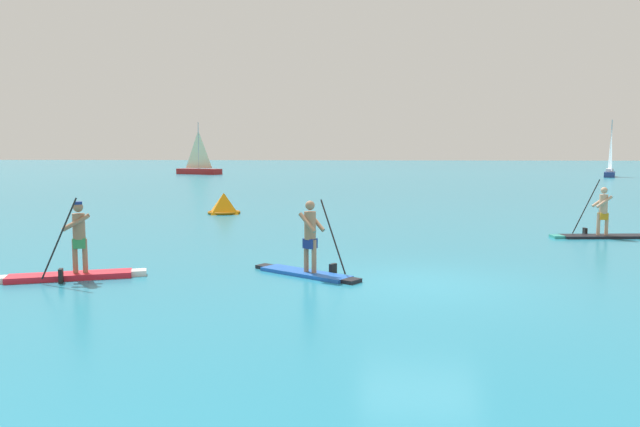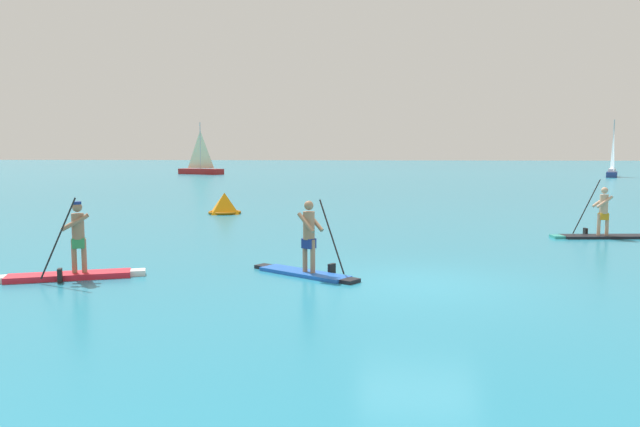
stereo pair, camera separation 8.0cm
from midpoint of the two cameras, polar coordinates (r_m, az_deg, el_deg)
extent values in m
plane|color=teal|center=(12.73, 9.46, -6.70)|extent=(440.00, 440.00, 0.00)
cube|color=red|center=(14.18, -22.97, -5.54)|extent=(2.59, 1.48, 0.12)
cube|color=white|center=(14.07, -17.12, -5.43)|extent=(0.42, 0.44, 0.12)
cylinder|color=#997051|center=(14.09, -22.59, -3.80)|extent=(0.11, 0.11, 0.75)
cylinder|color=#997051|center=(14.07, -21.77, -3.78)|extent=(0.11, 0.11, 0.75)
cube|color=#338C4C|center=(14.04, -22.22, -2.64)|extent=(0.32, 0.30, 0.22)
cylinder|color=#997051|center=(13.99, -22.28, -1.14)|extent=(0.26, 0.26, 0.56)
sphere|color=#997051|center=(13.95, -22.34, 0.55)|extent=(0.21, 0.21, 0.21)
cylinder|color=navy|center=(13.94, -22.36, 0.94)|extent=(0.18, 0.18, 0.06)
cylinder|color=#997051|center=(13.84, -22.57, -0.85)|extent=(0.53, 0.31, 0.37)
cylinder|color=#997051|center=(14.14, -22.42, -0.71)|extent=(0.53, 0.31, 0.37)
cylinder|color=black|center=(13.68, -23.89, -2.19)|extent=(0.72, 0.31, 1.71)
cube|color=black|center=(13.81, -23.75, -5.53)|extent=(0.15, 0.22, 0.32)
cube|color=blue|center=(13.48, -1.59, -5.74)|extent=(2.23, 1.73, 0.08)
cube|color=black|center=(12.70, 2.85, -6.47)|extent=(0.46, 0.49, 0.08)
cube|color=black|center=(14.34, -5.51, -5.07)|extent=(0.43, 0.44, 0.08)
cylinder|color=#997051|center=(13.24, -0.75, -4.13)|extent=(0.11, 0.11, 0.75)
cylinder|color=#997051|center=(13.39, -1.50, -4.03)|extent=(0.11, 0.11, 0.75)
cube|color=navy|center=(13.27, -1.13, -2.88)|extent=(0.34, 0.33, 0.22)
cylinder|color=#997051|center=(13.21, -1.13, -1.15)|extent=(0.26, 0.26, 0.62)
sphere|color=#997051|center=(13.17, -1.14, 0.78)|extent=(0.21, 0.21, 0.21)
cylinder|color=#997051|center=(13.29, -0.55, -0.78)|extent=(0.45, 0.36, 0.46)
cylinder|color=#997051|center=(13.06, -1.40, -0.90)|extent=(0.45, 0.36, 0.46)
cylinder|color=black|center=(13.32, 1.09, -2.23)|extent=(0.62, 0.43, 1.64)
cube|color=black|center=(13.45, 1.08, -5.50)|extent=(0.18, 0.21, 0.32)
cube|color=black|center=(21.46, 25.58, -1.99)|extent=(2.88, 1.05, 0.09)
cube|color=teal|center=(20.79, 21.69, -2.06)|extent=(0.41, 0.53, 0.09)
cylinder|color=tan|center=(21.30, 25.04, -0.94)|extent=(0.11, 0.11, 0.71)
cylinder|color=tan|center=(21.42, 25.69, -0.93)|extent=(0.11, 0.11, 0.71)
cube|color=orange|center=(21.33, 25.40, -0.24)|extent=(0.29, 0.25, 0.22)
cylinder|color=tan|center=(21.30, 25.44, 0.83)|extent=(0.26, 0.26, 0.62)
sphere|color=tan|center=(21.27, 25.50, 2.02)|extent=(0.21, 0.21, 0.21)
cylinder|color=tan|center=(21.14, 25.52, 1.01)|extent=(0.53, 0.16, 0.42)
cylinder|color=tan|center=(21.41, 25.15, 1.08)|extent=(0.53, 0.16, 0.42)
cylinder|color=black|center=(21.56, 24.06, 0.61)|extent=(0.86, 0.15, 1.81)
cube|color=black|center=(21.65, 23.97, -1.69)|extent=(0.10, 0.21, 0.32)
pyramid|color=orange|center=(27.33, -9.28, 0.98)|extent=(1.66, 1.66, 0.96)
torus|color=#915407|center=(27.36, -9.27, 0.11)|extent=(1.49, 1.49, 0.12)
cube|color=#A51E1E|center=(79.60, -11.55, 3.97)|extent=(6.48, 4.10, 0.72)
cylinder|color=#B2B2B7|center=(79.57, -11.60, 6.40)|extent=(0.12, 0.12, 6.04)
pyramid|color=beige|center=(79.56, -11.60, 6.06)|extent=(2.75, 0.80, 4.90)
cube|color=navy|center=(76.87, 25.99, 3.40)|extent=(2.79, 4.99, 0.60)
cylinder|color=#B2B2B7|center=(76.84, 26.10, 5.85)|extent=(0.12, 0.12, 5.99)
pyramid|color=white|center=(76.83, 26.09, 5.62)|extent=(0.51, 2.19, 5.16)
cube|color=silver|center=(76.86, 26.01, 3.75)|extent=(1.35, 1.93, 0.36)
camera|label=1|loc=(0.04, -90.11, -0.01)|focal=33.37mm
camera|label=2|loc=(0.04, 89.89, 0.01)|focal=33.37mm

